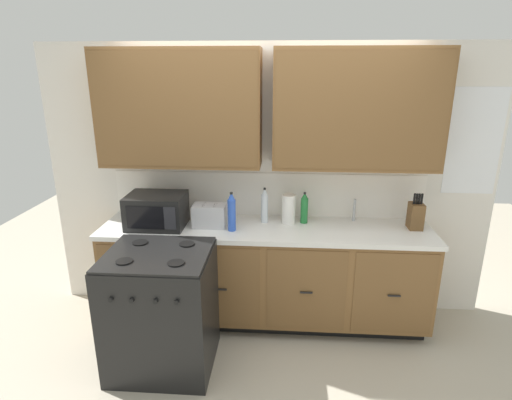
# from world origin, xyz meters

# --- Properties ---
(ground_plane) EXTENTS (8.00, 8.00, 0.00)m
(ground_plane) POSITION_xyz_m (0.00, 0.00, 0.00)
(ground_plane) COLOR #B2A893
(wall_unit) EXTENTS (3.98, 0.40, 2.42)m
(wall_unit) POSITION_xyz_m (0.00, 0.50, 1.65)
(wall_unit) COLOR white
(wall_unit) RESTS_ON ground_plane
(counter_run) EXTENTS (2.81, 0.64, 0.91)m
(counter_run) POSITION_xyz_m (0.00, 0.30, 0.47)
(counter_run) COLOR black
(counter_run) RESTS_ON ground_plane
(stove_range) EXTENTS (0.76, 0.68, 0.95)m
(stove_range) POSITION_xyz_m (-0.75, -0.33, 0.47)
(stove_range) COLOR black
(stove_range) RESTS_ON ground_plane
(microwave) EXTENTS (0.48, 0.37, 0.28)m
(microwave) POSITION_xyz_m (-0.92, 0.26, 1.05)
(microwave) COLOR black
(microwave) RESTS_ON counter_run
(toaster) EXTENTS (0.28, 0.18, 0.19)m
(toaster) POSITION_xyz_m (-0.48, 0.30, 1.01)
(toaster) COLOR #B7B7BC
(toaster) RESTS_ON counter_run
(knife_block) EXTENTS (0.11, 0.14, 0.31)m
(knife_block) POSITION_xyz_m (1.26, 0.36, 1.03)
(knife_block) COLOR brown
(knife_block) RESTS_ON counter_run
(sink_faucet) EXTENTS (0.02, 0.02, 0.20)m
(sink_faucet) POSITION_xyz_m (0.77, 0.51, 1.01)
(sink_faucet) COLOR #B2B5BA
(sink_faucet) RESTS_ON counter_run
(paper_towel_roll) EXTENTS (0.12, 0.12, 0.26)m
(paper_towel_roll) POSITION_xyz_m (0.19, 0.40, 1.04)
(paper_towel_roll) COLOR white
(paper_towel_roll) RESTS_ON counter_run
(bottle_clear) EXTENTS (0.06, 0.06, 0.31)m
(bottle_clear) POSITION_xyz_m (-0.02, 0.42, 1.06)
(bottle_clear) COLOR silver
(bottle_clear) RESTS_ON counter_run
(bottle_green) EXTENTS (0.06, 0.06, 0.28)m
(bottle_green) POSITION_xyz_m (0.33, 0.43, 1.05)
(bottle_green) COLOR #237A38
(bottle_green) RESTS_ON counter_run
(bottle_blue) EXTENTS (0.07, 0.07, 0.33)m
(bottle_blue) POSITION_xyz_m (-0.28, 0.21, 1.07)
(bottle_blue) COLOR blue
(bottle_blue) RESTS_ON counter_run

